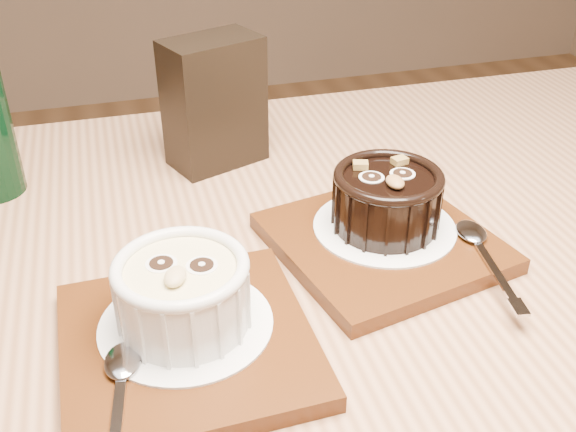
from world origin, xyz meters
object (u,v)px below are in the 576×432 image
object	(u,v)px
table	(279,365)
ramekin_white	(183,290)
ramekin_dark	(387,197)
condiment_stand	(214,103)
tray_left	(188,344)
tray_right	(382,242)

from	to	relation	value
table	ramekin_white	world-z (taller)	ramekin_white
ramekin_dark	condiment_stand	xyz separation A→B (m)	(-0.12, 0.20, 0.02)
table	condiment_stand	world-z (taller)	condiment_stand
tray_left	condiment_stand	distance (m)	0.31
tray_left	ramekin_dark	distance (m)	0.22
table	tray_left	world-z (taller)	tray_left
tray_left	tray_right	distance (m)	0.21
tray_left	ramekin_dark	xyz separation A→B (m)	(0.20, 0.09, 0.04)
ramekin_white	condiment_stand	bearing A→B (deg)	95.29
tray_left	condiment_stand	world-z (taller)	condiment_stand
tray_left	tray_right	world-z (taller)	same
ramekin_white	ramekin_dark	xyz separation A→B (m)	(0.20, 0.08, -0.00)
ramekin_dark	tray_right	bearing A→B (deg)	-116.07
tray_left	ramekin_white	distance (m)	0.04
tray_left	ramekin_dark	bearing A→B (deg)	25.62
tray_left	tray_right	size ratio (longest dim) A/B	1.00
tray_left	tray_right	bearing A→B (deg)	23.48
table	tray_right	xyz separation A→B (m)	(0.10, 0.03, 0.10)
table	ramekin_dark	size ratio (longest dim) A/B	12.38
tray_left	ramekin_dark	world-z (taller)	ramekin_dark
ramekin_white	tray_right	world-z (taller)	ramekin_white
tray_left	table	bearing A→B (deg)	33.20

